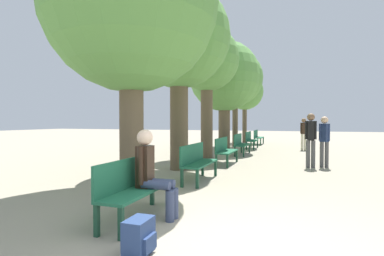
{
  "coord_description": "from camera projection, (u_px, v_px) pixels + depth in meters",
  "views": [
    {
      "loc": [
        0.62,
        -3.41,
        1.43
      ],
      "look_at": [
        -2.8,
        6.32,
        1.18
      ],
      "focal_mm": 28.0,
      "sensor_mm": 36.0,
      "label": 1
    }
  ],
  "objects": [
    {
      "name": "bench_row_2",
      "position": [
        225.0,
        149.0,
        9.83
      ],
      "size": [
        0.44,
        1.58,
        0.88
      ],
      "color": "#1E6042",
      "rests_on": "ground_plane"
    },
    {
      "name": "pedestrian_near",
      "position": [
        311.0,
        137.0,
        9.12
      ],
      "size": [
        0.34,
        0.23,
        1.66
      ],
      "color": "#4C4C4C",
      "rests_on": "ground_plane"
    },
    {
      "name": "pedestrian_mid",
      "position": [
        304.0,
        132.0,
        14.61
      ],
      "size": [
        0.32,
        0.25,
        1.56
      ],
      "color": "beige",
      "rests_on": "ground_plane"
    },
    {
      "name": "bench_row_1",
      "position": [
        197.0,
        160.0,
        7.1
      ],
      "size": [
        0.44,
        1.58,
        0.88
      ],
      "color": "#1E6042",
      "rests_on": "ground_plane"
    },
    {
      "name": "bench_row_0",
      "position": [
        134.0,
        184.0,
        4.36
      ],
      "size": [
        0.44,
        1.58,
        0.88
      ],
      "color": "#1E6042",
      "rests_on": "ground_plane"
    },
    {
      "name": "bench_row_5",
      "position": [
        258.0,
        136.0,
        18.04
      ],
      "size": [
        0.44,
        1.58,
        0.88
      ],
      "color": "#1E6042",
      "rests_on": "ground_plane"
    },
    {
      "name": "tree_row_3",
      "position": [
        224.0,
        77.0,
        14.19
      ],
      "size": [
        3.34,
        3.34,
        5.23
      ],
      "color": "brown",
      "rests_on": "ground_plane"
    },
    {
      "name": "bench_row_3",
      "position": [
        240.0,
        143.0,
        12.57
      ],
      "size": [
        0.44,
        1.58,
        0.88
      ],
      "color": "#1E6042",
      "rests_on": "ground_plane"
    },
    {
      "name": "pedestrian_far",
      "position": [
        324.0,
        138.0,
        9.16
      ],
      "size": [
        0.32,
        0.27,
        1.57
      ],
      "color": "#4C4C4C",
      "rests_on": "ground_plane"
    },
    {
      "name": "ground_plane",
      "position": [
        239.0,
        245.0,
        3.45
      ],
      "size": [
        80.0,
        80.0,
        0.0
      ],
      "primitive_type": "plane",
      "color": "gray"
    },
    {
      "name": "bench_row_4",
      "position": [
        251.0,
        139.0,
        15.3
      ],
      "size": [
        0.44,
        1.58,
        0.88
      ],
      "color": "#1E6042",
      "rests_on": "ground_plane"
    },
    {
      "name": "tree_row_2",
      "position": [
        207.0,
        61.0,
        11.42
      ],
      "size": [
        2.48,
        2.48,
        5.04
      ],
      "color": "brown",
      "rests_on": "ground_plane"
    },
    {
      "name": "tree_row_1",
      "position": [
        179.0,
        39.0,
        8.73
      ],
      "size": [
        3.01,
        3.01,
        5.4
      ],
      "color": "brown",
      "rests_on": "ground_plane"
    },
    {
      "name": "tree_row_4",
      "position": [
        235.0,
        79.0,
        16.68
      ],
      "size": [
        3.06,
        3.06,
        5.34
      ],
      "color": "brown",
      "rests_on": "ground_plane"
    },
    {
      "name": "tree_row_0",
      "position": [
        131.0,
        6.0,
        6.21
      ],
      "size": [
        3.64,
        3.64,
        5.67
      ],
      "color": "brown",
      "rests_on": "ground_plane"
    },
    {
      "name": "person_seated",
      "position": [
        152.0,
        171.0,
        4.41
      ],
      "size": [
        0.62,
        0.35,
        1.3
      ],
      "color": "#384260",
      "rests_on": "ground_plane"
    },
    {
      "name": "tree_row_5",
      "position": [
        245.0,
        92.0,
        19.71
      ],
      "size": [
        2.43,
        2.43,
        4.59
      ],
      "color": "brown",
      "rests_on": "ground_plane"
    },
    {
      "name": "backpack",
      "position": [
        139.0,
        237.0,
        3.21
      ],
      "size": [
        0.27,
        0.35,
        0.38
      ],
      "color": "navy",
      "rests_on": "ground_plane"
    }
  ]
}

